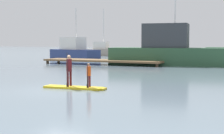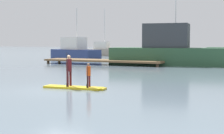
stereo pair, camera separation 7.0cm
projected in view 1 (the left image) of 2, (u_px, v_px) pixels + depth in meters
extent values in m
plane|color=slate|center=(60.00, 90.00, 15.55)|extent=(240.00, 240.00, 0.00)
cube|color=gold|center=(73.00, 87.00, 16.17)|extent=(3.03, 0.96, 0.10)
cube|color=gold|center=(103.00, 89.00, 15.67)|extent=(0.28, 0.50, 0.09)
cylinder|color=#4C1419|center=(71.00, 78.00, 16.36)|extent=(0.11, 0.11, 0.73)
cylinder|color=#4C1419|center=(68.00, 79.00, 16.06)|extent=(0.11, 0.11, 0.73)
cylinder|color=#4C1419|center=(69.00, 65.00, 16.16)|extent=(0.29, 0.29, 0.61)
sphere|color=tan|center=(69.00, 57.00, 16.13)|extent=(0.18, 0.18, 0.18)
cylinder|color=black|center=(67.00, 70.00, 15.98)|extent=(0.03, 0.03, 1.65)
cube|color=black|center=(67.00, 85.00, 16.03)|extent=(0.04, 0.14, 0.18)
cylinder|color=#4C1419|center=(90.00, 81.00, 15.99)|extent=(0.08, 0.08, 0.55)
cylinder|color=#4C1419|center=(88.00, 82.00, 15.76)|extent=(0.08, 0.08, 0.55)
cylinder|color=#E54C14|center=(89.00, 71.00, 15.84)|extent=(0.22, 0.22, 0.46)
sphere|color=#8C664C|center=(89.00, 65.00, 15.82)|extent=(0.13, 0.13, 0.13)
cylinder|color=black|center=(87.00, 76.00, 15.69)|extent=(0.03, 0.03, 1.15)
cube|color=black|center=(87.00, 86.00, 15.73)|extent=(0.04, 0.14, 0.18)
cube|color=#2D5638|center=(177.00, 56.00, 32.55)|extent=(13.44, 4.95, 1.70)
cube|color=#33383D|center=(166.00, 36.00, 32.73)|extent=(4.61, 3.37, 2.36)
cube|color=#9E9384|center=(106.00, 52.00, 54.49)|extent=(7.70, 2.12, 1.14)
cube|color=white|center=(101.00, 45.00, 54.76)|extent=(2.36, 1.46, 1.21)
cylinder|color=silver|center=(103.00, 25.00, 54.32)|extent=(0.12, 0.12, 5.34)
cube|color=navy|center=(74.00, 54.00, 43.44)|extent=(7.96, 4.78, 1.30)
cube|color=white|center=(73.00, 43.00, 43.52)|extent=(3.79, 2.85, 1.61)
cylinder|color=silver|center=(76.00, 23.00, 42.86)|extent=(0.12, 0.12, 3.76)
cube|color=brown|center=(103.00, 61.00, 33.46)|extent=(12.56, 2.70, 0.18)
cylinder|color=#473828|center=(48.00, 61.00, 34.96)|extent=(0.28, 0.28, 0.49)
cylinder|color=#473828|center=(59.00, 60.00, 36.87)|extent=(0.28, 0.28, 0.49)
cylinder|color=#473828|center=(157.00, 64.00, 30.08)|extent=(0.28, 0.28, 0.49)
cylinder|color=#473828|center=(163.00, 63.00, 31.99)|extent=(0.28, 0.28, 0.49)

